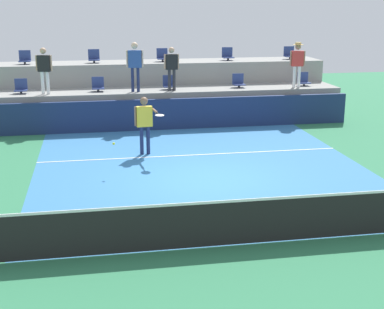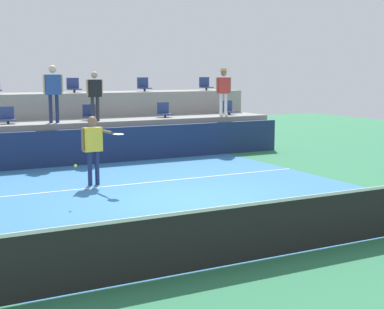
{
  "view_description": "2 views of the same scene",
  "coord_description": "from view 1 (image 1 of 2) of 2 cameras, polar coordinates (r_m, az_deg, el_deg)",
  "views": [
    {
      "loc": [
        -2.84,
        -13.42,
        4.48
      ],
      "look_at": [
        -0.59,
        -0.92,
        0.96
      ],
      "focal_mm": 52.23,
      "sensor_mm": 36.0,
      "label": 1
    },
    {
      "loc": [
        -5.74,
        -10.88,
        2.84
      ],
      "look_at": [
        -0.28,
        -0.51,
        1.13
      ],
      "focal_mm": 53.36,
      "sensor_mm": 36.0,
      "label": 2
    }
  ],
  "objects": [
    {
      "name": "spectator_with_hat",
      "position": [
        21.8,
        10.72,
        9.46
      ],
      "size": [
        0.58,
        0.46,
        1.7
      ],
      "color": "white",
      "rests_on": "seating_tier_lower"
    },
    {
      "name": "stadium_chair_upper_far_right",
      "position": [
        23.99,
        9.92,
        10.09
      ],
      "size": [
        0.44,
        0.4,
        0.52
      ],
      "color": "#2D2D33",
      "rests_on": "seating_tier_upper"
    },
    {
      "name": "stadium_chair_upper_left",
      "position": [
        22.55,
        -9.98,
        9.76
      ],
      "size": [
        0.44,
        0.4,
        0.52
      ],
      "color": "#2D2D33",
      "rests_on": "seating_tier_upper"
    },
    {
      "name": "court_inner_paint",
      "position": [
        15.36,
        0.89,
        -1.45
      ],
      "size": [
        9.0,
        10.0,
        0.01
      ],
      "primitive_type": "cube",
      "color": "teal",
      "rests_on": "ground_plane"
    },
    {
      "name": "spectator_in_white",
      "position": [
        20.44,
        -5.85,
        9.4
      ],
      "size": [
        0.62,
        0.26,
        1.78
      ],
      "color": "navy",
      "rests_on": "seating_tier_lower"
    },
    {
      "name": "stadium_chair_lower_far_right",
      "position": [
        22.4,
        11.31,
        7.46
      ],
      "size": [
        0.44,
        0.4,
        0.52
      ],
      "color": "#2D2D33",
      "rests_on": "seating_tier_lower"
    },
    {
      "name": "court_service_line",
      "position": [
        16.68,
        -0.04,
        -0.05
      ],
      "size": [
        9.0,
        0.06,
        0.0
      ],
      "primitive_type": "cube",
      "color": "white",
      "rests_on": "ground_plane"
    },
    {
      "name": "stadium_chair_upper_far_left",
      "position": [
        22.69,
        -16.71,
        9.38
      ],
      "size": [
        0.44,
        0.4,
        0.52
      ],
      "color": "#2D2D33",
      "rests_on": "seating_tier_upper"
    },
    {
      "name": "stadium_chair_lower_right",
      "position": [
        21.59,
        4.77,
        7.42
      ],
      "size": [
        0.44,
        0.4,
        0.52
      ],
      "color": "#2D2D33",
      "rests_on": "seating_tier_lower"
    },
    {
      "name": "stadium_chair_upper_center",
      "position": [
        22.73,
        -3.03,
        10.01
      ],
      "size": [
        0.44,
        0.4,
        0.52
      ],
      "color": "#2D2D33",
      "rests_on": "seating_tier_upper"
    },
    {
      "name": "tennis_net",
      "position": [
        10.61,
        6.13,
        -6.62
      ],
      "size": [
        10.48,
        0.08,
        1.07
      ],
      "color": "black",
      "rests_on": "ground_plane"
    },
    {
      "name": "seating_tier_lower",
      "position": [
        21.26,
        -2.38,
        5.04
      ],
      "size": [
        13.0,
        1.8,
        1.25
      ],
      "primitive_type": "cube",
      "color": "gray",
      "rests_on": "ground_plane"
    },
    {
      "name": "stadium_chair_upper_right",
      "position": [
        23.22,
        3.66,
        10.12
      ],
      "size": [
        0.44,
        0.4,
        0.52
      ],
      "color": "#2D2D33",
      "rests_on": "seating_tier_upper"
    },
    {
      "name": "sponsor_backboard",
      "position": [
        20.01,
        -1.87,
        4.16
      ],
      "size": [
        13.0,
        0.16,
        1.1
      ],
      "primitive_type": "cube",
      "color": "navy",
      "rests_on": "ground_plane"
    },
    {
      "name": "stadium_chair_lower_left",
      "position": [
        20.87,
        -9.58,
        6.98
      ],
      "size": [
        0.44,
        0.4,
        0.52
      ],
      "color": "#2D2D33",
      "rests_on": "seating_tier_lower"
    },
    {
      "name": "spectator_in_grey",
      "position": [
        20.6,
        -2.1,
        9.12
      ],
      "size": [
        0.57,
        0.23,
        1.59
      ],
      "color": "#2D2D33",
      "rests_on": "seating_tier_lower"
    },
    {
      "name": "stadium_chair_lower_far_left",
      "position": [
        21.02,
        -17.07,
        6.57
      ],
      "size": [
        0.44,
        0.4,
        0.52
      ],
      "color": "#2D2D33",
      "rests_on": "seating_tier_lower"
    },
    {
      "name": "tennis_player",
      "position": [
        16.58,
        -4.83,
        3.57
      ],
      "size": [
        0.79,
        1.19,
        1.74
      ],
      "color": "navy",
      "rests_on": "ground_plane"
    },
    {
      "name": "ground_plane",
      "position": [
        14.43,
        1.65,
        -2.6
      ],
      "size": [
        40.0,
        40.0,
        0.0
      ],
      "primitive_type": "plane",
      "color": "#2D754C"
    },
    {
      "name": "seating_tier_upper",
      "position": [
        22.95,
        -3.02,
        6.88
      ],
      "size": [
        13.0,
        1.8,
        2.1
      ],
      "primitive_type": "cube",
      "color": "gray",
      "rests_on": "ground_plane"
    },
    {
      "name": "tennis_ball",
      "position": [
        14.8,
        -8.0,
        1.11
      ],
      "size": [
        0.07,
        0.07,
        0.07
      ],
      "color": "#CCE033"
    },
    {
      "name": "stadium_chair_lower_center",
      "position": [
        21.06,
        -2.37,
        7.25
      ],
      "size": [
        0.44,
        0.4,
        0.52
      ],
      "color": "#2D2D33",
      "rests_on": "seating_tier_lower"
    },
    {
      "name": "spectator_leaning_on_rail",
      "position": [
        20.45,
        -14.87,
        8.67
      ],
      "size": [
        0.58,
        0.25,
        1.64
      ],
      "color": "white",
      "rests_on": "seating_tier_lower"
    }
  ]
}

